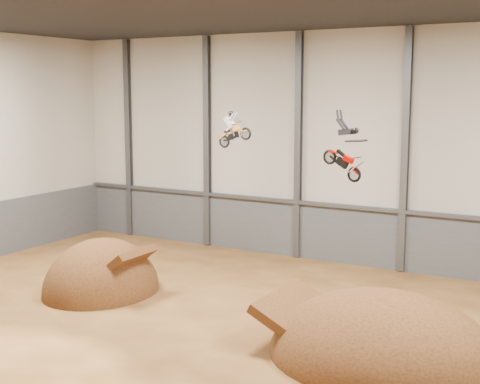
# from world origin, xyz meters

# --- Properties ---
(floor) EXTENTS (40.00, 40.00, 0.00)m
(floor) POSITION_xyz_m (0.00, 0.00, 0.00)
(floor) COLOR #543216
(floor) RESTS_ON ground
(back_wall) EXTENTS (40.00, 0.10, 14.00)m
(back_wall) POSITION_xyz_m (0.00, 15.00, 7.00)
(back_wall) COLOR #BDB5A7
(back_wall) RESTS_ON ground
(lower_band_back) EXTENTS (39.80, 0.18, 3.50)m
(lower_band_back) POSITION_xyz_m (0.00, 14.90, 1.75)
(lower_band_back) COLOR #4A4D51
(lower_band_back) RESTS_ON ground
(steel_rail) EXTENTS (39.80, 0.35, 0.20)m
(steel_rail) POSITION_xyz_m (0.00, 14.75, 3.55)
(steel_rail) COLOR #47494F
(steel_rail) RESTS_ON lower_band_back
(steel_column_0) EXTENTS (0.40, 0.36, 13.90)m
(steel_column_0) POSITION_xyz_m (-16.67, 14.80, 7.00)
(steel_column_0) COLOR #47494F
(steel_column_0) RESTS_ON ground
(steel_column_1) EXTENTS (0.40, 0.36, 13.90)m
(steel_column_1) POSITION_xyz_m (-10.00, 14.80, 7.00)
(steel_column_1) COLOR #47494F
(steel_column_1) RESTS_ON ground
(steel_column_2) EXTENTS (0.40, 0.36, 13.90)m
(steel_column_2) POSITION_xyz_m (-3.33, 14.80, 7.00)
(steel_column_2) COLOR #47494F
(steel_column_2) RESTS_ON ground
(steel_column_3) EXTENTS (0.40, 0.36, 13.90)m
(steel_column_3) POSITION_xyz_m (3.33, 14.80, 7.00)
(steel_column_3) COLOR #47494F
(steel_column_3) RESTS_ON ground
(takeoff_ramp) EXTENTS (5.65, 6.51, 5.65)m
(takeoff_ramp) POSITION_xyz_m (-9.07, 3.05, 0.00)
(takeoff_ramp) COLOR #371D0D
(takeoff_ramp) RESTS_ON ground
(landing_ramp) EXTENTS (9.11, 8.06, 5.25)m
(landing_ramp) POSITION_xyz_m (6.42, 1.86, 0.00)
(landing_ramp) COLOR #371D0D
(landing_ramp) RESTS_ON ground
(fmx_rider_a) EXTENTS (2.49, 0.95, 2.32)m
(fmx_rider_a) POSITION_xyz_m (-2.53, 5.86, 8.71)
(fmx_rider_a) COLOR orange
(fmx_rider_b) EXTENTS (3.35, 1.33, 3.12)m
(fmx_rider_b) POSITION_xyz_m (4.21, 2.41, 8.28)
(fmx_rider_b) COLOR #C10500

